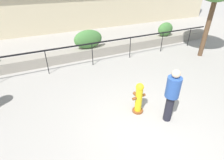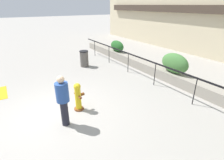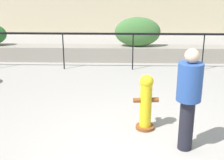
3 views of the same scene
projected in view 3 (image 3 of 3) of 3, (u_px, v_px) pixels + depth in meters
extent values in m
plane|color=#9E9991|center=(143.00, 155.00, 5.10)|extent=(120.00, 120.00, 0.00)
cube|color=gray|center=(131.00, 53.00, 10.71)|extent=(18.00, 0.70, 0.50)
cube|color=black|center=(133.00, 34.00, 9.39)|extent=(15.00, 0.05, 0.06)
cylinder|color=black|center=(63.00, 51.00, 9.62)|extent=(0.04, 0.04, 1.15)
cylinder|color=black|center=(133.00, 52.00, 9.56)|extent=(0.04, 0.04, 1.15)
cylinder|color=black|center=(203.00, 52.00, 9.50)|extent=(0.04, 0.04, 1.15)
ellipsoid|color=#427538|center=(138.00, 32.00, 10.47)|extent=(1.54, 0.63, 0.98)
cylinder|color=brown|center=(145.00, 127.00, 5.97)|extent=(0.38, 0.38, 0.06)
cylinder|color=gold|center=(146.00, 105.00, 5.82)|extent=(0.24, 0.24, 0.85)
sphere|color=gold|center=(147.00, 81.00, 5.67)|extent=(0.25, 0.25, 0.25)
cylinder|color=brown|center=(144.00, 97.00, 5.96)|extent=(0.13, 0.15, 0.11)
cylinder|color=brown|center=(155.00, 100.00, 5.80)|extent=(0.13, 0.10, 0.09)
cylinder|color=brown|center=(137.00, 100.00, 5.78)|extent=(0.13, 0.10, 0.09)
cylinder|color=black|center=(186.00, 125.00, 5.15)|extent=(0.33, 0.33, 0.88)
cylinder|color=#26478C|center=(190.00, 82.00, 4.91)|extent=(0.55, 0.55, 0.62)
sphere|color=#D6AD89|center=(192.00, 56.00, 4.78)|extent=(0.23, 0.23, 0.23)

